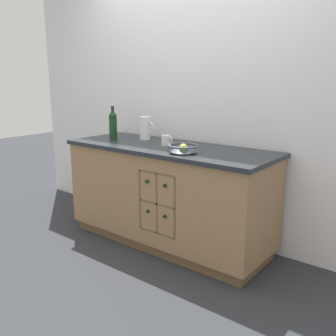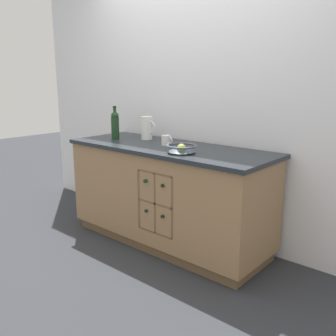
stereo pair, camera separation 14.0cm
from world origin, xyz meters
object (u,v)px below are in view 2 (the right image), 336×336
at_px(white_pitcher, 147,127).
at_px(ceramic_mug, 166,140).
at_px(standing_wine_bottle, 115,124).
at_px(fruit_bowl, 182,148).

bearing_deg(white_pitcher, ceramic_mug, -19.60).
relative_size(ceramic_mug, standing_wine_bottle, 0.37).
xyz_separation_m(white_pitcher, ceramic_mug, (0.36, -0.13, -0.07)).
height_order(ceramic_mug, standing_wine_bottle, standing_wine_bottle).
bearing_deg(fruit_bowl, standing_wine_bottle, 172.62).
bearing_deg(white_pitcher, standing_wine_bottle, -140.84).
xyz_separation_m(fruit_bowl, ceramic_mug, (-0.32, 0.18, 0.00)).
relative_size(fruit_bowl, standing_wine_bottle, 0.77).
bearing_deg(standing_wine_bottle, ceramic_mug, 6.22).
xyz_separation_m(fruit_bowl, standing_wine_bottle, (-0.91, 0.12, 0.10)).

